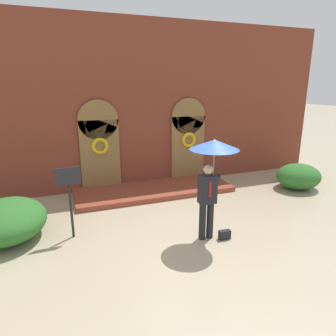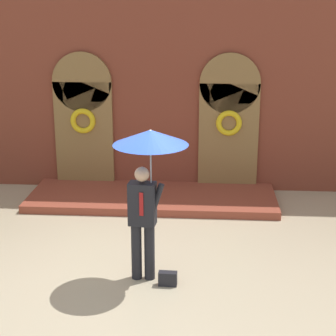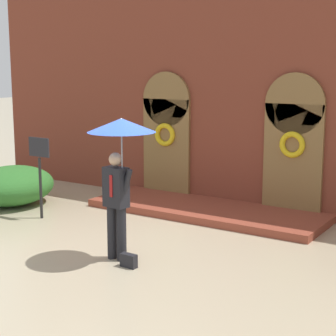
% 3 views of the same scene
% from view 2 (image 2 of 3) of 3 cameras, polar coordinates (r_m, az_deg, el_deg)
% --- Properties ---
extents(ground_plane, '(80.00, 80.00, 0.00)m').
position_cam_2_polar(ground_plane, '(9.18, -3.46, -10.08)').
color(ground_plane, tan).
extents(building_facade, '(14.00, 2.30, 5.60)m').
position_cam_2_polar(building_facade, '(12.39, -1.20, 10.10)').
color(building_facade, brown).
rests_on(building_facade, ground).
extents(person_with_umbrella, '(1.10, 1.10, 2.36)m').
position_cam_2_polar(person_with_umbrella, '(8.13, -2.00, 0.84)').
color(person_with_umbrella, black).
rests_on(person_with_umbrella, ground).
extents(handbag, '(0.28, 0.13, 0.22)m').
position_cam_2_polar(handbag, '(8.61, -0.03, -11.17)').
color(handbag, black).
rests_on(handbag, ground).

